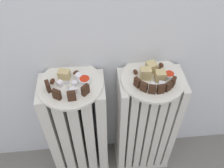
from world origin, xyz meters
TOP-DOWN VIEW (x-y plane):
  - radiator_left at (-0.17, 0.28)m, footprint 0.28×0.17m
  - radiator_right at (0.17, 0.28)m, footprint 0.28×0.17m
  - plate_left at (-0.17, 0.28)m, footprint 0.26×0.26m
  - plate_right at (0.17, 0.28)m, footprint 0.26×0.26m
  - dark_cake_slice_left_0 at (-0.25, 0.25)m, footprint 0.02×0.03m
  - dark_cake_slice_left_1 at (-0.21, 0.21)m, footprint 0.03×0.03m
  - dark_cake_slice_left_2 at (-0.16, 0.20)m, footprint 0.03×0.02m
  - dark_cake_slice_left_3 at (-0.11, 0.22)m, footprint 0.03×0.03m
  - marble_cake_slice_left_0 at (-0.19, 0.31)m, footprint 0.05×0.04m
  - turkish_delight_left_0 at (-0.13, 0.30)m, footprint 0.04×0.04m
  - turkish_delight_left_1 at (-0.15, 0.27)m, footprint 0.02×0.02m
  - turkish_delight_left_2 at (-0.20, 0.27)m, footprint 0.03×0.03m
  - turkish_delight_left_3 at (-0.15, 0.23)m, footprint 0.03×0.03m
  - medjool_date_left_0 at (-0.14, 0.33)m, footprint 0.03×0.03m
  - medjool_date_left_1 at (-0.23, 0.29)m, footprint 0.03×0.03m
  - jam_bowl_left at (-0.11, 0.28)m, footprint 0.05×0.05m
  - dark_cake_slice_right_0 at (0.09, 0.24)m, footprint 0.03×0.03m
  - dark_cake_slice_right_1 at (0.11, 0.22)m, footprint 0.03×0.03m
  - dark_cake_slice_right_2 at (0.14, 0.20)m, footprint 0.03×0.02m
  - dark_cake_slice_right_3 at (0.18, 0.20)m, footprint 0.03×0.02m
  - dark_cake_slice_right_4 at (0.21, 0.21)m, footprint 0.03×0.03m
  - dark_cake_slice_right_5 at (0.23, 0.23)m, footprint 0.03×0.03m
  - marble_cake_slice_right_0 at (0.16, 0.32)m, footprint 0.05×0.05m
  - marble_cake_slice_right_1 at (0.13, 0.28)m, footprint 0.04×0.04m
  - marble_cake_slice_right_2 at (0.19, 0.27)m, footprint 0.04×0.04m
  - turkish_delight_right_0 at (0.15, 0.23)m, footprint 0.03×0.03m
  - turkish_delight_right_1 at (0.19, 0.23)m, footprint 0.03×0.03m
  - medjool_date_right_0 at (0.10, 0.31)m, footprint 0.02×0.03m
  - medjool_date_right_1 at (0.19, 0.31)m, footprint 0.03×0.03m
  - medjool_date_right_2 at (0.21, 0.34)m, footprint 0.02×0.03m
  - jam_bowl_right at (0.23, 0.28)m, footprint 0.04×0.04m
  - fork at (-0.17, 0.26)m, footprint 0.03×0.09m

SIDE VIEW (x-z plane):
  - radiator_right at x=0.17m, z-range 0.00..0.64m
  - radiator_left at x=-0.17m, z-range 0.00..0.64m
  - plate_left at x=-0.17m, z-range 0.64..0.66m
  - plate_right at x=0.17m, z-range 0.64..0.66m
  - fork at x=-0.17m, z-range 0.66..0.66m
  - medjool_date_right_2 at x=0.21m, z-range 0.66..0.67m
  - medjool_date_right_0 at x=0.10m, z-range 0.66..0.67m
  - medjool_date_left_1 at x=-0.23m, z-range 0.66..0.67m
  - medjool_date_left_0 at x=-0.14m, z-range 0.66..0.67m
  - medjool_date_right_1 at x=0.19m, z-range 0.66..0.67m
  - turkish_delight_right_0 at x=0.15m, z-range 0.66..0.67m
  - turkish_delight_left_1 at x=-0.15m, z-range 0.66..0.67m
  - jam_bowl_right at x=0.23m, z-range 0.66..0.68m
  - turkish_delight_left_2 at x=-0.20m, z-range 0.66..0.68m
  - turkish_delight_left_3 at x=-0.15m, z-range 0.66..0.68m
  - jam_bowl_left at x=-0.11m, z-range 0.66..0.68m
  - turkish_delight_right_1 at x=0.19m, z-range 0.66..0.68m
  - turkish_delight_left_0 at x=-0.13m, z-range 0.66..0.68m
  - marble_cake_slice_left_0 at x=-0.19m, z-range 0.66..0.69m
  - dark_cake_slice_right_0 at x=0.09m, z-range 0.66..0.70m
  - dark_cake_slice_right_1 at x=0.11m, z-range 0.66..0.70m
  - dark_cake_slice_right_2 at x=0.14m, z-range 0.66..0.70m
  - dark_cake_slice_right_3 at x=0.18m, z-range 0.66..0.70m
  - dark_cake_slice_right_4 at x=0.21m, z-range 0.66..0.70m
  - dark_cake_slice_right_5 at x=0.23m, z-range 0.66..0.70m
  - marble_cake_slice_right_2 at x=0.19m, z-range 0.66..0.70m
  - dark_cake_slice_left_0 at x=-0.25m, z-range 0.66..0.70m
  - dark_cake_slice_left_1 at x=-0.21m, z-range 0.66..0.70m
  - dark_cake_slice_left_2 at x=-0.16m, z-range 0.66..0.70m
  - dark_cake_slice_left_3 at x=-0.11m, z-range 0.66..0.70m
  - marble_cake_slice_right_0 at x=0.16m, z-range 0.66..0.70m
  - marble_cake_slice_right_1 at x=0.13m, z-range 0.66..0.70m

